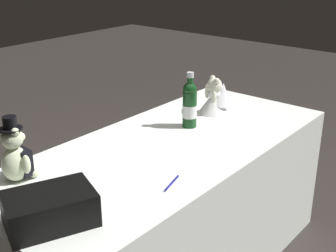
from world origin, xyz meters
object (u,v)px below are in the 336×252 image
(champagne_bottle, at_px, (190,104))
(gift_case_black, at_px, (50,209))
(teddy_bear_groom, at_px, (16,156))
(signing_pen, at_px, (171,184))
(teddy_bear_bride, at_px, (216,97))

(champagne_bottle, bearing_deg, gift_case_black, 9.95)
(teddy_bear_groom, bearing_deg, signing_pen, 125.12)
(signing_pen, bearing_deg, gift_case_black, -16.93)
(teddy_bear_bride, distance_m, champagne_bottle, 0.28)
(signing_pen, height_order, gift_case_black, gift_case_black)
(signing_pen, relative_size, gift_case_black, 0.39)
(teddy_bear_bride, relative_size, signing_pen, 1.62)
(teddy_bear_groom, xyz_separation_m, teddy_bear_bride, (-1.22, 0.18, -0.02))
(gift_case_black, bearing_deg, teddy_bear_bride, -171.46)
(teddy_bear_groom, distance_m, champagne_bottle, 0.96)
(signing_pen, xyz_separation_m, gift_case_black, (0.49, -0.15, 0.06))
(teddy_bear_groom, height_order, champagne_bottle, champagne_bottle)
(teddy_bear_bride, distance_m, gift_case_black, 1.35)
(signing_pen, distance_m, gift_case_black, 0.51)
(teddy_bear_groom, bearing_deg, gift_case_black, 72.23)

